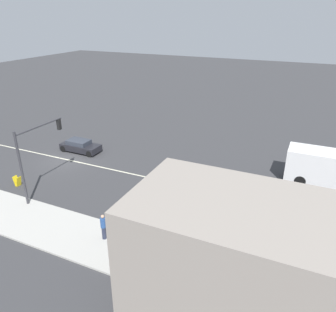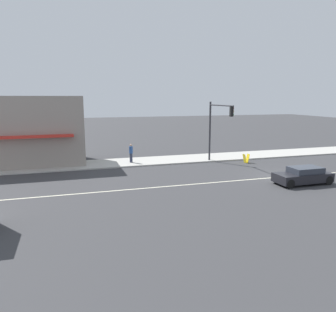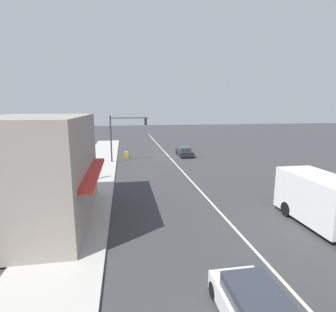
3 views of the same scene
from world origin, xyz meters
name	(u,v)px [view 3 (image 3 of 3)]	position (x,y,z in m)	size (l,w,h in m)	color
ground_plane	(212,204)	(0.00, 18.00, 0.00)	(160.00, 160.00, 0.00)	#38383A
sidewalk_right	(78,214)	(9.00, 18.50, 0.06)	(4.00, 73.00, 0.12)	#B2AFA8
lane_marking_center	(169,157)	(0.00, 0.00, 0.00)	(0.16, 60.00, 0.01)	beige
building_corner_store	(38,170)	(10.92, 19.16, 3.18)	(6.22, 9.42, 6.12)	gray
traffic_signal_main	(123,131)	(6.12, 2.83, 3.90)	(4.59, 0.34, 5.60)	#333338
pedestrian	(97,169)	(8.59, 10.33, 1.03)	(0.34, 0.34, 1.73)	#282D42
warning_aframe_sign	(126,155)	(5.75, -0.14, 0.43)	(0.45, 0.53, 0.84)	yellow
delivery_truck	(330,205)	(-5.00, 22.92, 1.47)	(2.44, 7.50, 2.87)	silver
sedan_dark	(184,152)	(-2.20, -0.09, 0.60)	(1.73, 4.07, 1.22)	black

